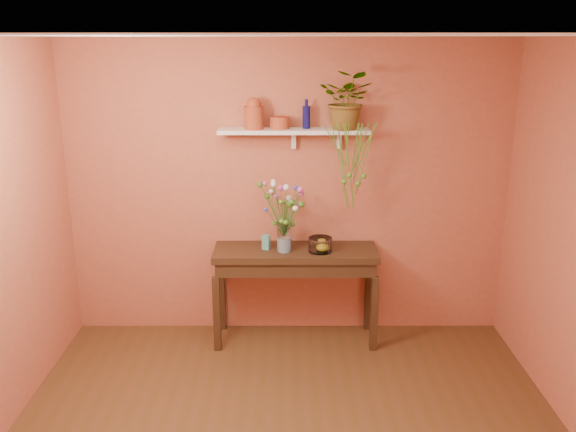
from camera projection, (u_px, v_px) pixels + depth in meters
name	position (u px, v px, depth m)	size (l,w,h in m)	color
room	(288.00, 275.00, 3.53)	(4.04, 4.04, 2.70)	#52311B
sideboard	(295.00, 263.00, 5.37)	(1.45, 0.47, 0.88)	#3A2515
wall_shelf	(295.00, 131.00, 5.17)	(1.30, 0.24, 0.19)	white
terracotta_jug	(254.00, 114.00, 5.09)	(0.20, 0.20, 0.27)	#A73A1B
terracotta_pot	(280.00, 123.00, 5.15)	(0.17, 0.17, 0.10)	#A73A1B
blue_bottle	(306.00, 117.00, 5.15)	(0.08, 0.08, 0.25)	#0F0D48
spider_plant	(348.00, 100.00, 5.06)	(0.45, 0.39, 0.50)	#447B1F
plant_fronds	(353.00, 167.00, 5.06)	(0.46, 0.24, 0.76)	#447B1F
glass_vase	(284.00, 239.00, 5.25)	(0.13, 0.13, 0.27)	white
bouquet	(285.00, 202.00, 5.15)	(0.41, 0.36, 0.52)	#386B28
glass_bowl	(320.00, 245.00, 5.27)	(0.21, 0.21, 0.13)	white
lemon	(322.00, 246.00, 5.28)	(0.08, 0.08, 0.08)	yellow
carton	(266.00, 242.00, 5.32)	(0.07, 0.05, 0.13)	teal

